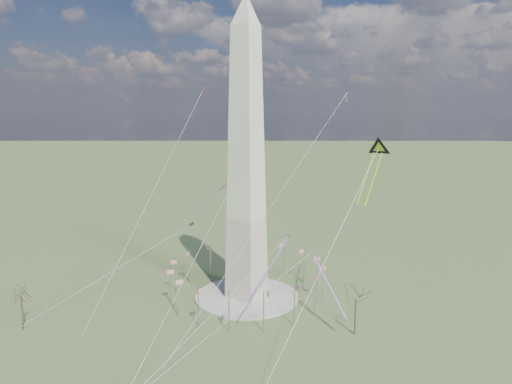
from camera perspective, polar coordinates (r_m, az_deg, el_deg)
The scene contains 14 objects.
ground at distance 163.64m, azimuth -1.16°, elevation -13.04°, with size 2000.00×2000.00×0.00m, color #415229.
plaza at distance 163.49m, azimuth -1.16°, elevation -12.91°, with size 36.00×36.00×0.80m, color #B9B5A9.
washington_monument at distance 151.39m, azimuth -1.22°, elevation 3.90°, with size 15.56×15.56×100.00m.
flagpole_ring at distance 160.93m, azimuth -1.17°, elevation -10.66°, with size 54.40×54.40×13.00m.
tree_near at distance 137.44m, azimuth 12.38°, elevation -12.71°, with size 9.26×9.26×16.20m.
tree_far at distance 158.21m, azimuth -27.32°, elevation -11.31°, with size 7.69×7.69×13.46m.
person_west at distance 157.63m, azimuth -27.09°, elevation -14.75°, with size 0.96×0.74×1.97m, color gray.
kite_delta_black at distance 144.08m, azimuth 15.00°, elevation 4.96°, with size 8.13×21.57×17.75m.
kite_diamond_purple at distance 181.38m, azimuth -8.07°, elevation -4.28°, with size 2.00×2.76×8.09m.
kite_streamer_left at distance 139.68m, azimuth 2.44°, elevation -8.15°, with size 2.08×21.86×15.01m.
kite_streamer_mid at distance 161.94m, azimuth -4.50°, elevation 0.37°, with size 10.28×17.35×13.16m.
kite_streamer_right at distance 143.53m, azimuth 8.46°, elevation -10.09°, with size 18.06×13.74×14.75m.
kite_small_red at distance 207.84m, azimuth -6.50°, elevation 12.67°, with size 1.49×1.42×4.19m.
kite_small_white at distance 182.79m, azimuth 11.19°, elevation 11.77°, with size 1.15×1.79×3.95m.
Camera 1 is at (84.42, -124.60, 64.24)m, focal length 32.00 mm.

